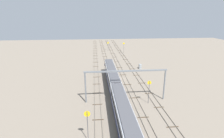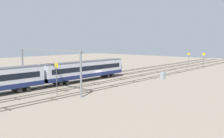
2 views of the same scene
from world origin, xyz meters
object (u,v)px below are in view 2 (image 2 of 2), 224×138
overhead_gantry (47,59)px  speed_sign_mid_trackside (57,74)px  speed_sign_far_trackside (204,58)px  relay_cabinet (163,76)px  speed_sign_distant_end (188,57)px

overhead_gantry → speed_sign_mid_trackside: size_ratio=3.45×
speed_sign_mid_trackside → speed_sign_far_trackside: 61.44m
speed_sign_far_trackside → relay_cabinet: bearing=-177.3°
speed_sign_distant_end → relay_cabinet: speed_sign_distant_end is taller
speed_sign_far_trackside → overhead_gantry: bearing=171.3°
speed_sign_mid_trackside → speed_sign_far_trackside: size_ratio=1.04×
overhead_gantry → speed_sign_distant_end: size_ratio=3.93×
overhead_gantry → speed_sign_far_trackside: overhead_gantry is taller
speed_sign_mid_trackside → speed_sign_distant_end: size_ratio=1.14×
speed_sign_distant_end → speed_sign_mid_trackside: bearing=-175.9°
speed_sign_mid_trackside → relay_cabinet: bearing=-10.1°
overhead_gantry → relay_cabinet: overhead_gantry is taller
relay_cabinet → speed_sign_distant_end: bearing=14.5°
speed_sign_mid_trackside → relay_cabinet: (29.07, -5.20, -2.92)m
overhead_gantry → speed_sign_far_trackside: (59.54, -9.06, -2.53)m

